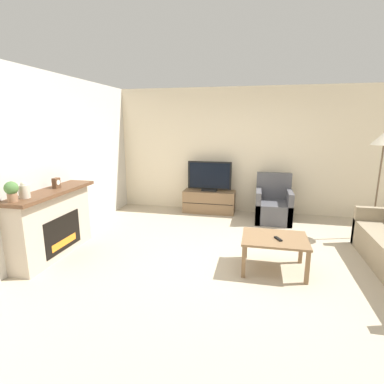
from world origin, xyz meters
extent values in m
plane|color=tan|center=(0.00, 0.00, 0.00)|extent=(24.00, 24.00, 0.00)
cube|color=beige|center=(0.00, 2.56, 1.35)|extent=(12.00, 0.06, 2.70)
cube|color=beige|center=(-2.92, 0.00, 1.35)|extent=(0.06, 12.00, 2.70)
cube|color=#B7A893|center=(-2.72, -0.43, 0.48)|extent=(0.34, 1.46, 0.95)
cube|color=black|center=(-2.54, -0.43, 0.36)|extent=(0.01, 0.80, 0.52)
cube|color=orange|center=(-2.54, -0.43, 0.22)|extent=(0.01, 0.56, 0.10)
cube|color=brown|center=(-2.69, -0.43, 0.98)|extent=(0.46, 1.58, 0.05)
cylinder|color=beige|center=(-2.70, -0.90, 1.09)|extent=(0.14, 0.14, 0.17)
sphere|color=beige|center=(-2.70, -0.90, 1.18)|extent=(0.07, 0.07, 0.07)
cube|color=brown|center=(-2.70, -0.27, 1.08)|extent=(0.07, 0.11, 0.15)
cylinder|color=white|center=(-2.66, -0.27, 1.09)|extent=(0.00, 0.08, 0.08)
cylinder|color=#936B4C|center=(-2.70, -1.10, 1.06)|extent=(0.12, 0.12, 0.11)
sphere|color=#477038|center=(-2.70, -1.10, 1.18)|extent=(0.16, 0.16, 0.16)
cube|color=brown|center=(-0.80, 2.28, 0.24)|extent=(1.13, 0.43, 0.49)
cube|color=black|center=(-0.80, 2.06, 0.24)|extent=(1.10, 0.01, 0.01)
cube|color=black|center=(-0.80, 2.28, 0.51)|extent=(0.34, 0.18, 0.04)
cube|color=black|center=(-0.80, 2.28, 0.83)|extent=(0.96, 0.03, 0.61)
cube|color=black|center=(-0.80, 2.26, 0.83)|extent=(0.88, 0.01, 0.55)
cube|color=#4C4C51|center=(0.56, 1.93, 0.20)|extent=(0.70, 0.76, 0.40)
cube|color=#4C4C51|center=(0.56, 2.24, 0.67)|extent=(0.70, 0.14, 0.55)
cube|color=#4C4C51|center=(0.26, 1.93, 0.32)|extent=(0.10, 0.76, 0.65)
cube|color=#4C4C51|center=(0.86, 1.93, 0.32)|extent=(0.10, 0.76, 0.65)
cube|color=brown|center=(0.48, -0.21, 0.45)|extent=(0.85, 0.67, 0.03)
cube|color=brown|center=(0.10, -0.50, 0.22)|extent=(0.05, 0.05, 0.43)
cube|color=brown|center=(0.87, -0.50, 0.22)|extent=(0.05, 0.05, 0.43)
cube|color=brown|center=(0.10, 0.09, 0.22)|extent=(0.05, 0.05, 0.43)
cube|color=brown|center=(0.87, 0.09, 0.22)|extent=(0.05, 0.05, 0.43)
cube|color=black|center=(0.52, -0.27, 0.47)|extent=(0.11, 0.15, 0.02)
cube|color=gray|center=(2.20, 1.01, 0.32)|extent=(0.82, 0.11, 0.64)
cylinder|color=black|center=(2.20, 1.36, 0.01)|extent=(0.30, 0.30, 0.01)
cylinder|color=brown|center=(2.20, 1.36, 0.81)|extent=(0.03, 0.03, 1.58)
camera|label=1|loc=(0.20, -4.09, 1.94)|focal=28.00mm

